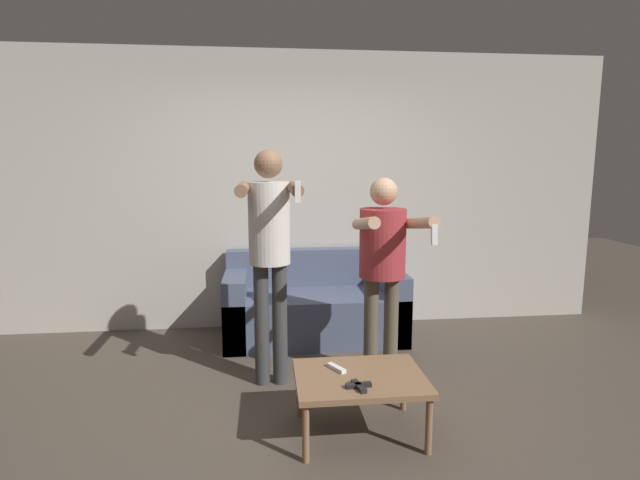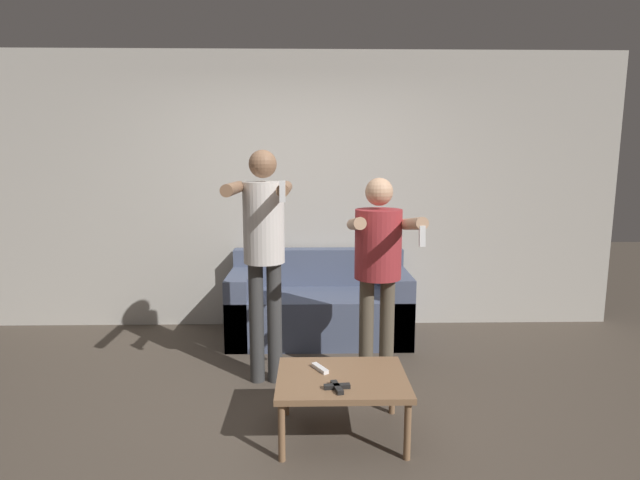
{
  "view_description": "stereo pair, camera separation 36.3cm",
  "coord_description": "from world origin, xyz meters",
  "px_view_note": "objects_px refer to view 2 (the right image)",
  "views": [
    {
      "loc": [
        -0.22,
        -2.94,
        1.66
      ],
      "look_at": [
        0.23,
        1.09,
        1.01
      ],
      "focal_mm": 28.0,
      "sensor_mm": 36.0,
      "label": 1
    },
    {
      "loc": [
        0.14,
        -2.96,
        1.66
      ],
      "look_at": [
        0.23,
        1.09,
        1.01
      ],
      "focal_mm": 28.0,
      "sensor_mm": 36.0,
      "label": 2
    }
  ],
  "objects_px": {
    "person_standing_left": "(264,240)",
    "coffee_table": "(342,383)",
    "couch": "(319,308)",
    "remote_mid": "(337,386)",
    "person_standing_right": "(378,256)",
    "remote_far": "(320,368)",
    "remote_near": "(337,387)"
  },
  "relations": [
    {
      "from": "coffee_table",
      "to": "remote_far",
      "type": "relative_size",
      "value": 5.29
    },
    {
      "from": "person_standing_left",
      "to": "person_standing_right",
      "type": "relative_size",
      "value": 1.13
    },
    {
      "from": "couch",
      "to": "remote_far",
      "type": "distance_m",
      "value": 1.62
    },
    {
      "from": "couch",
      "to": "remote_mid",
      "type": "relative_size",
      "value": 10.81
    },
    {
      "from": "remote_near",
      "to": "remote_far",
      "type": "relative_size",
      "value": 1.04
    },
    {
      "from": "remote_far",
      "to": "remote_mid",
      "type": "bearing_deg",
      "value": -69.79
    },
    {
      "from": "remote_near",
      "to": "remote_far",
      "type": "bearing_deg",
      "value": 109.17
    },
    {
      "from": "couch",
      "to": "person_standing_left",
      "type": "distance_m",
      "value": 1.32
    },
    {
      "from": "couch",
      "to": "remote_mid",
      "type": "distance_m",
      "value": 1.88
    },
    {
      "from": "person_standing_right",
      "to": "remote_near",
      "type": "bearing_deg",
      "value": -110.81
    },
    {
      "from": "person_standing_left",
      "to": "remote_mid",
      "type": "height_order",
      "value": "person_standing_left"
    },
    {
      "from": "remote_near",
      "to": "remote_mid",
      "type": "xyz_separation_m",
      "value": [
        0.0,
        0.01,
        0.0
      ]
    },
    {
      "from": "coffee_table",
      "to": "remote_near",
      "type": "bearing_deg",
      "value": -102.99
    },
    {
      "from": "couch",
      "to": "person_standing_right",
      "type": "xyz_separation_m",
      "value": [
        0.42,
        -0.96,
        0.68
      ]
    },
    {
      "from": "remote_near",
      "to": "remote_mid",
      "type": "height_order",
      "value": "same"
    },
    {
      "from": "couch",
      "to": "remote_far",
      "type": "relative_size",
      "value": 11.18
    },
    {
      "from": "couch",
      "to": "remote_near",
      "type": "relative_size",
      "value": 10.71
    },
    {
      "from": "person_standing_right",
      "to": "remote_far",
      "type": "bearing_deg",
      "value": -123.86
    },
    {
      "from": "couch",
      "to": "remote_far",
      "type": "height_order",
      "value": "couch"
    },
    {
      "from": "remote_mid",
      "to": "person_standing_right",
      "type": "bearing_deg",
      "value": 68.99
    },
    {
      "from": "person_standing_right",
      "to": "remote_near",
      "type": "relative_size",
      "value": 9.98
    },
    {
      "from": "person_standing_right",
      "to": "remote_mid",
      "type": "bearing_deg",
      "value": -111.01
    },
    {
      "from": "remote_mid",
      "to": "couch",
      "type": "bearing_deg",
      "value": 92.11
    },
    {
      "from": "person_standing_left",
      "to": "coffee_table",
      "type": "xyz_separation_m",
      "value": [
        0.53,
        -0.75,
        -0.75
      ]
    },
    {
      "from": "couch",
      "to": "remote_far",
      "type": "xyz_separation_m",
      "value": [
        -0.02,
        -1.62,
        0.1
      ]
    },
    {
      "from": "coffee_table",
      "to": "couch",
      "type": "bearing_deg",
      "value": 93.59
    },
    {
      "from": "person_standing_left",
      "to": "person_standing_right",
      "type": "bearing_deg",
      "value": 0.07
    },
    {
      "from": "couch",
      "to": "person_standing_left",
      "type": "height_order",
      "value": "person_standing_left"
    },
    {
      "from": "person_standing_left",
      "to": "coffee_table",
      "type": "distance_m",
      "value": 1.18
    },
    {
      "from": "couch",
      "to": "remote_mid",
      "type": "height_order",
      "value": "couch"
    },
    {
      "from": "remote_near",
      "to": "remote_far",
      "type": "xyz_separation_m",
      "value": [
        -0.09,
        0.26,
        0.0
      ]
    },
    {
      "from": "person_standing_left",
      "to": "remote_near",
      "type": "xyz_separation_m",
      "value": [
        0.49,
        -0.92,
        -0.7
      ]
    }
  ]
}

